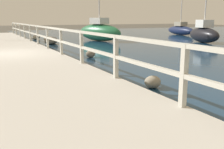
# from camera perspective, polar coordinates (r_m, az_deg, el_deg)

# --- Properties ---
(ground_plane) EXTENTS (120.00, 120.00, 0.00)m
(ground_plane) POSITION_cam_1_polar(r_m,az_deg,el_deg) (12.20, -22.18, 2.67)
(ground_plane) COLOR #4C473D
(dock_walkway) EXTENTS (4.47, 36.00, 0.33)m
(dock_walkway) POSITION_cam_1_polar(r_m,az_deg,el_deg) (12.18, -22.24, 3.42)
(dock_walkway) COLOR beige
(dock_walkway) RESTS_ON ground
(railing) EXTENTS (0.10, 32.50, 1.09)m
(railing) POSITION_cam_1_polar(r_m,az_deg,el_deg) (12.43, -12.63, 8.36)
(railing) COLOR beige
(railing) RESTS_ON dock_walkway
(boulder_water_edge) EXTENTS (0.45, 0.40, 0.34)m
(boulder_water_edge) POSITION_cam_1_polar(r_m,az_deg,el_deg) (7.02, 8.84, -1.62)
(boulder_water_edge) COLOR gray
(boulder_water_edge) RESTS_ON ground
(boulder_near_dock) EXTENTS (0.66, 0.59, 0.49)m
(boulder_near_dock) POSITION_cam_1_polar(r_m,az_deg,el_deg) (19.61, -12.69, 7.25)
(boulder_near_dock) COLOR #666056
(boulder_near_dock) RESTS_ON ground
(boulder_mid_strip) EXTENTS (0.44, 0.39, 0.33)m
(boulder_mid_strip) POSITION_cam_1_polar(r_m,az_deg,el_deg) (23.65, -16.49, 7.64)
(boulder_mid_strip) COLOR gray
(boulder_mid_strip) RESTS_ON ground
(boulder_far_strip) EXTENTS (0.45, 0.41, 0.34)m
(boulder_far_strip) POSITION_cam_1_polar(r_m,az_deg,el_deg) (12.45, -4.69, 4.49)
(boulder_far_strip) COLOR slate
(boulder_far_strip) RESTS_ON ground
(boulder_upstream) EXTENTS (0.62, 0.56, 0.46)m
(boulder_upstream) POSITION_cam_1_polar(r_m,az_deg,el_deg) (24.01, -16.14, 7.89)
(boulder_upstream) COLOR #666056
(boulder_upstream) RESTS_ON ground
(boulder_downstream) EXTENTS (0.77, 0.70, 0.58)m
(boulder_downstream) POSITION_cam_1_polar(r_m,az_deg,el_deg) (19.16, -13.51, 7.24)
(boulder_downstream) COLOR gray
(boulder_downstream) RESTS_ON ground
(sailboat_navy) EXTENTS (2.05, 5.09, 5.82)m
(sailboat_navy) POSITION_cam_1_polar(r_m,az_deg,el_deg) (30.43, 14.66, 9.42)
(sailboat_navy) COLOR #192347
(sailboat_navy) RESTS_ON water_surface
(sailboat_green) EXTENTS (2.80, 4.86, 6.39)m
(sailboat_green) POSITION_cam_1_polar(r_m,az_deg,el_deg) (21.54, -2.76, 9.32)
(sailboat_green) COLOR #236B42
(sailboat_green) RESTS_ON water_surface
(sailboat_black) EXTENTS (2.24, 3.97, 4.93)m
(sailboat_black) POSITION_cam_1_polar(r_m,az_deg,el_deg) (21.24, 19.34, 8.37)
(sailboat_black) COLOR black
(sailboat_black) RESTS_ON water_surface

